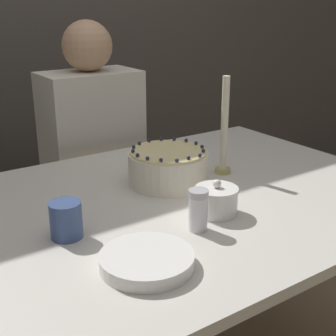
{
  "coord_description": "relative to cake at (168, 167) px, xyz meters",
  "views": [
    {
      "loc": [
        -0.7,
        -1.06,
        1.33
      ],
      "look_at": [
        0.1,
        0.11,
        0.82
      ],
      "focal_mm": 50.0,
      "sensor_mm": 36.0,
      "label": 1
    }
  ],
  "objects": [
    {
      "name": "plate_stack",
      "position": [
        -0.33,
        -0.39,
        -0.04
      ],
      "size": [
        0.21,
        0.21,
        0.03
      ],
      "color": "white",
      "rests_on": "dining_table"
    },
    {
      "name": "dining_table",
      "position": [
        -0.1,
        -0.11,
        -0.16
      ],
      "size": [
        1.58,
        1.03,
        0.77
      ],
      "color": "beige",
      "rests_on": "ground_plane"
    },
    {
      "name": "cup",
      "position": [
        -0.42,
        -0.16,
        -0.01
      ],
      "size": [
        0.08,
        0.08,
        0.09
      ],
      "color": "#384C7F",
      "rests_on": "dining_table"
    },
    {
      "name": "candle",
      "position": [
        0.21,
        -0.03,
        0.08
      ],
      "size": [
        0.05,
        0.05,
        0.33
      ],
      "color": "tan",
      "rests_on": "dining_table"
    },
    {
      "name": "sugar_bowl",
      "position": [
        -0.02,
        -0.27,
        -0.02
      ],
      "size": [
        0.12,
        0.12,
        0.1
      ],
      "color": "white",
      "rests_on": "dining_table"
    },
    {
      "name": "person_man_blue_shirt",
      "position": [
        0.02,
        0.61,
        -0.27
      ],
      "size": [
        0.4,
        0.34,
        1.26
      ],
      "rotation": [
        0.0,
        0.0,
        3.14
      ],
      "color": "#2D2D38",
      "rests_on": "ground_plane"
    },
    {
      "name": "cake",
      "position": [
        0.0,
        0.0,
        0.0
      ],
      "size": [
        0.26,
        0.26,
        0.12
      ],
      "color": "#EFE5CC",
      "rests_on": "dining_table"
    },
    {
      "name": "sugar_shaker",
      "position": [
        -0.12,
        -0.32,
        0.0
      ],
      "size": [
        0.05,
        0.05,
        0.11
      ],
      "color": "white",
      "rests_on": "dining_table"
    },
    {
      "name": "wall_behind",
      "position": [
        -0.1,
        1.29,
        0.48
      ],
      "size": [
        8.0,
        0.05,
        2.6
      ],
      "color": "#4C4742",
      "rests_on": "ground_plane"
    }
  ]
}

